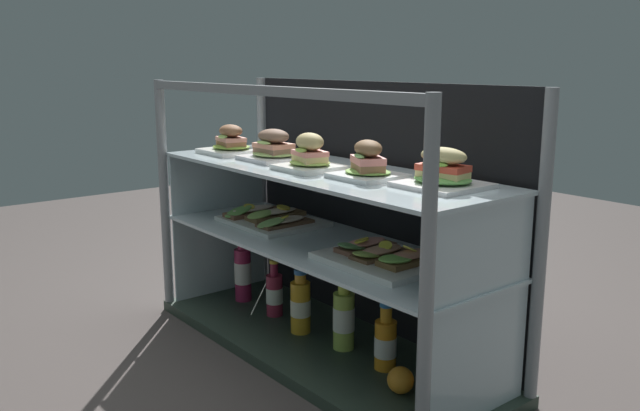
{
  "coord_description": "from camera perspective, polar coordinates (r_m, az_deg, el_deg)",
  "views": [
    {
      "loc": [
        1.56,
        -1.25,
        0.92
      ],
      "look_at": [
        0.0,
        0.0,
        0.48
      ],
      "focal_mm": 37.23,
      "sensor_mm": 36.0,
      "label": 1
    }
  ],
  "objects": [
    {
      "name": "juice_bottle_near_post",
      "position": [
        1.98,
        5.65,
        -11.64
      ],
      "size": [
        0.07,
        0.07,
        0.21
      ],
      "color": "orange",
      "rests_on": "case_base_deck"
    },
    {
      "name": "juice_bottle_back_center",
      "position": [
        2.37,
        -3.94,
        -7.55
      ],
      "size": [
        0.06,
        0.06,
        0.2
      ],
      "color": "#9B2740",
      "rests_on": "case_base_deck"
    },
    {
      "name": "plated_roll_sandwich_near_left_corner",
      "position": [
        2.38,
        -7.66,
        5.33
      ],
      "size": [
        0.19,
        0.19,
        0.1
      ],
      "color": "white",
      "rests_on": "shelf_upper_glass"
    },
    {
      "name": "plated_roll_sandwich_mid_right",
      "position": [
        1.85,
        4.13,
        3.58
      ],
      "size": [
        0.17,
        0.17,
        0.11
      ],
      "color": "white",
      "rests_on": "shelf_upper_glass"
    },
    {
      "name": "juice_bottle_front_right_end",
      "position": [
        2.51,
        -6.65,
        -5.75
      ],
      "size": [
        0.06,
        0.06,
        0.24
      ],
      "color": "#9A2149",
      "rests_on": "case_base_deck"
    },
    {
      "name": "shelf_upper_glass",
      "position": [
        2.03,
        -0.0,
        3.07
      ],
      "size": [
        1.26,
        0.41,
        0.01
      ],
      "primitive_type": "cube",
      "color": "silver",
      "rests_on": "riser_upper_tier"
    },
    {
      "name": "orange_fruit_near_left_post",
      "position": [
        1.85,
        9.71,
        -14.87
      ],
      "size": [
        0.08,
        0.08,
        0.08
      ],
      "primitive_type": "sphere",
      "color": "orange",
      "rests_on": "case_base_deck"
    },
    {
      "name": "open_sandwich_tray_mid_left",
      "position": [
        1.86,
        5.4,
        -4.36
      ],
      "size": [
        0.34,
        0.27,
        0.06
      ],
      "color": "white",
      "rests_on": "shelf_lower_glass"
    },
    {
      "name": "open_sandwich_tray_far_left",
      "position": [
        2.32,
        -4.36,
        -1.06
      ],
      "size": [
        0.34,
        0.27,
        0.06
      ],
      "color": "white",
      "rests_on": "shelf_lower_glass"
    },
    {
      "name": "case_frame",
      "position": [
        2.13,
        2.65,
        0.1
      ],
      "size": [
        1.31,
        0.46,
        0.86
      ],
      "color": "gray",
      "rests_on": "ground"
    },
    {
      "name": "plated_roll_sandwich_right_of_center",
      "position": [
        2.2,
        -4.02,
        4.95
      ],
      "size": [
        0.19,
        0.19,
        0.1
      ],
      "color": "white",
      "rests_on": "shelf_upper_glass"
    },
    {
      "name": "riser_lower_tier",
      "position": [
        2.13,
        -0.0,
        -7.58
      ],
      "size": [
        1.24,
        0.4,
        0.32
      ],
      "color": "silver",
      "rests_on": "case_base_deck"
    },
    {
      "name": "plated_roll_sandwich_far_left",
      "position": [
        1.99,
        -0.89,
        4.26
      ],
      "size": [
        0.17,
        0.17,
        0.11
      ],
      "color": "white",
      "rests_on": "shelf_upper_glass"
    },
    {
      "name": "juice_bottle_back_right",
      "position": [
        2.22,
        -1.68,
        -8.57
      ],
      "size": [
        0.07,
        0.07,
        0.22
      ],
      "color": "gold",
      "rests_on": "case_base_deck"
    },
    {
      "name": "juice_bottle_front_fourth",
      "position": [
        2.1,
        2.06,
        -9.68
      ],
      "size": [
        0.07,
        0.07,
        0.22
      ],
      "color": "#AFD154",
      "rests_on": "case_base_deck"
    },
    {
      "name": "shelf_lower_glass",
      "position": [
        2.08,
        -0.0,
        -3.29
      ],
      "size": [
        1.26,
        0.41,
        0.01
      ],
      "primitive_type": "cube",
      "color": "silver",
      "rests_on": "riser_lower_tier"
    },
    {
      "name": "orange_fruit_beside_bottles",
      "position": [
        1.87,
        6.94,
        -14.67
      ],
      "size": [
        0.07,
        0.07,
        0.07
      ],
      "primitive_type": "sphere",
      "color": "orange",
      "rests_on": "case_base_deck"
    },
    {
      "name": "plated_roll_sandwich_center",
      "position": [
        1.74,
        10.51,
        2.73
      ],
      "size": [
        0.2,
        0.2,
        0.1
      ],
      "color": "white",
      "rests_on": "shelf_upper_glass"
    },
    {
      "name": "riser_upper_tier",
      "position": [
        2.05,
        -0.0,
        -0.15
      ],
      "size": [
        1.24,
        0.4,
        0.22
      ],
      "color": "silver",
      "rests_on": "shelf_lower_glass"
    },
    {
      "name": "case_base_deck",
      "position": [
        2.19,
        -0.0,
        -11.94
      ],
      "size": [
        1.31,
        0.46,
        0.04
      ],
      "primitive_type": "cube",
      "color": "#2B392F",
      "rests_on": "ground"
    },
    {
      "name": "ground_plane",
      "position": [
        2.2,
        -0.0,
        -12.61
      ],
      "size": [
        6.0,
        6.0,
        0.02
      ],
      "primitive_type": "cube",
      "color": "#4C4341",
      "rests_on": "ground"
    }
  ]
}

